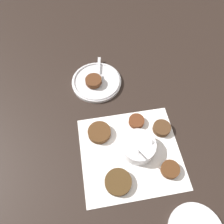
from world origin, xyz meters
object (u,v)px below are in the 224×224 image
fritter_on_plate (94,81)px  fork (98,74)px  sauce_bowl (139,147)px  serving_plate (97,82)px

fritter_on_plate → fork: fritter_on_plate is taller
sauce_bowl → serving_plate: 0.33m
fork → serving_plate: bearing=-114.4°
serving_plate → fork: fork is taller
serving_plate → fritter_on_plate: (-0.01, -0.01, 0.02)m
sauce_bowl → fork: 0.35m
sauce_bowl → fritter_on_plate: 0.32m
sauce_bowl → fork: size_ratio=0.80×
sauce_bowl → fritter_on_plate: bearing=111.2°
fritter_on_plate → sauce_bowl: bearing=-68.8°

